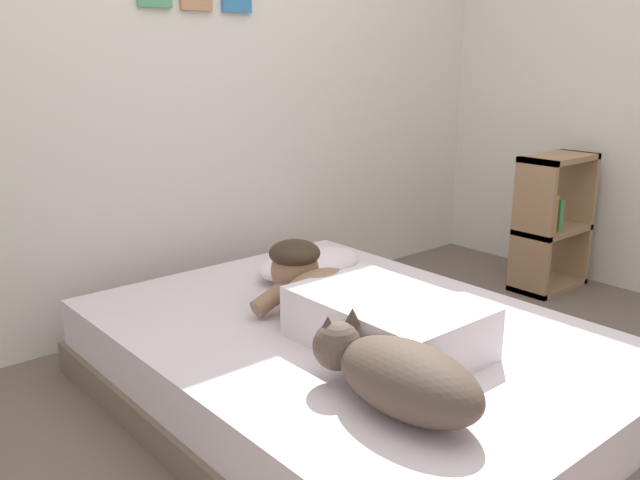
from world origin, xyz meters
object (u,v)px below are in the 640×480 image
dog (399,375)px  coffee_cup (317,277)px  pillow (310,264)px  person_lying (359,306)px  bookshelf (551,222)px  bed (352,366)px  cell_phone (402,309)px

dog → coffee_cup: (0.50, 0.94, -0.07)m
pillow → person_lying: size_ratio=0.57×
person_lying → coffee_cup: size_ratio=7.36×
pillow → bookshelf: (1.47, -0.31, 0.02)m
bed → bookshelf: (1.73, 0.24, 0.23)m
cell_phone → dog: bearing=-138.1°
bookshelf → person_lying: bearing=-170.2°
person_lying → coffee_cup: 0.55m
dog → person_lying: bearing=58.6°
dog → bookshelf: 2.16m
bed → dog: bearing=-120.7°
dog → cell_phone: 0.76m
person_lying → dog: bearing=-121.4°
pillow → coffee_cup: 0.14m
bed → cell_phone: (0.26, 0.00, 0.16)m
bed → coffee_cup: size_ratio=16.03×
dog → cell_phone: (0.56, 0.51, -0.10)m
bed → cell_phone: 0.31m
bed → person_lying: (-0.03, -0.06, 0.26)m
person_lying → bookshelf: bookshelf is taller
dog → coffee_cup: dog is taller
bed → bookshelf: size_ratio=2.67×
coffee_cup → cell_phone: size_ratio=0.89×
person_lying → dog: 0.53m
coffee_cup → pillow: bearing=64.4°
pillow → cell_phone: bearing=-89.6°
bed → bookshelf: 1.76m
pillow → dog: (-0.56, -1.07, 0.05)m
bed → pillow: (0.26, 0.56, 0.21)m
pillow → bookshelf: size_ratio=0.69×
bed → person_lying: 0.27m
coffee_cup → bookshelf: bookshelf is taller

